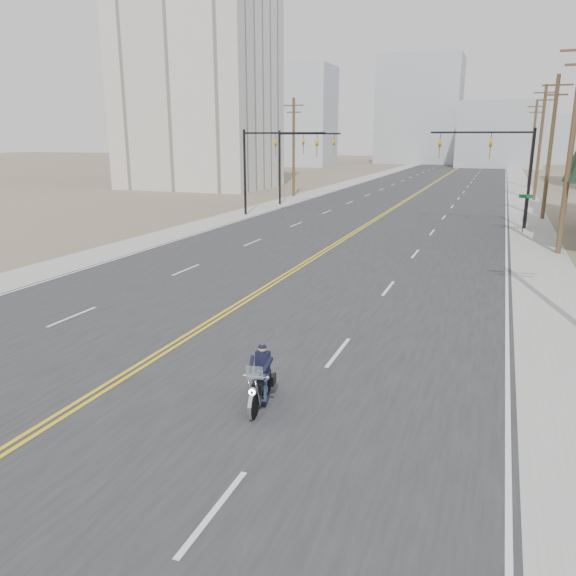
# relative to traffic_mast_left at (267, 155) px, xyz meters

# --- Properties ---
(ground_plane) EXTENTS (400.00, 400.00, 0.00)m
(ground_plane) POSITION_rel_traffic_mast_left_xyz_m (8.98, -32.00, -4.94)
(ground_plane) COLOR #776D56
(ground_plane) RESTS_ON ground
(road) EXTENTS (20.00, 200.00, 0.01)m
(road) POSITION_rel_traffic_mast_left_xyz_m (8.98, 38.00, -4.93)
(road) COLOR #303033
(road) RESTS_ON ground
(sidewalk_left) EXTENTS (3.00, 200.00, 0.01)m
(sidewalk_left) POSITION_rel_traffic_mast_left_xyz_m (-2.52, 38.00, -4.93)
(sidewalk_left) COLOR #A5A5A0
(sidewalk_left) RESTS_ON ground
(sidewalk_right) EXTENTS (3.00, 200.00, 0.01)m
(sidewalk_right) POSITION_rel_traffic_mast_left_xyz_m (20.48, 38.00, -4.93)
(sidewalk_right) COLOR #A5A5A0
(sidewalk_right) RESTS_ON ground
(traffic_mast_left) EXTENTS (7.10, 0.26, 7.00)m
(traffic_mast_left) POSITION_rel_traffic_mast_left_xyz_m (0.00, 0.00, 0.00)
(traffic_mast_left) COLOR black
(traffic_mast_left) RESTS_ON ground
(traffic_mast_right) EXTENTS (7.10, 0.26, 7.00)m
(traffic_mast_right) POSITION_rel_traffic_mast_left_xyz_m (17.95, 0.00, 0.00)
(traffic_mast_right) COLOR black
(traffic_mast_right) RESTS_ON ground
(traffic_mast_far) EXTENTS (6.10, 0.26, 7.00)m
(traffic_mast_far) POSITION_rel_traffic_mast_left_xyz_m (-0.33, 8.00, -0.06)
(traffic_mast_far) COLOR black
(traffic_mast_far) RESTS_ON ground
(street_sign) EXTENTS (0.90, 0.06, 2.62)m
(street_sign) POSITION_rel_traffic_mast_left_xyz_m (19.78, -2.00, -3.13)
(street_sign) COLOR black
(street_sign) RESTS_ON ground
(utility_pole_b) EXTENTS (2.20, 0.30, 11.50)m
(utility_pole_b) POSITION_rel_traffic_mast_left_xyz_m (21.48, -9.00, 1.05)
(utility_pole_b) COLOR brown
(utility_pole_b) RESTS_ON ground
(utility_pole_c) EXTENTS (2.20, 0.30, 11.00)m
(utility_pole_c) POSITION_rel_traffic_mast_left_xyz_m (21.48, 6.00, 0.79)
(utility_pole_c) COLOR brown
(utility_pole_c) RESTS_ON ground
(utility_pole_d) EXTENTS (2.20, 0.30, 11.50)m
(utility_pole_d) POSITION_rel_traffic_mast_left_xyz_m (21.48, 21.00, 1.05)
(utility_pole_d) COLOR brown
(utility_pole_d) RESTS_ON ground
(utility_pole_e) EXTENTS (2.20, 0.30, 11.00)m
(utility_pole_e) POSITION_rel_traffic_mast_left_xyz_m (21.48, 38.00, 0.79)
(utility_pole_e) COLOR brown
(utility_pole_e) RESTS_ON ground
(utility_pole_left) EXTENTS (2.20, 0.30, 10.50)m
(utility_pole_left) POSITION_rel_traffic_mast_left_xyz_m (-3.52, 16.00, 0.54)
(utility_pole_left) COLOR brown
(utility_pole_left) RESTS_ON ground
(apartment_block) EXTENTS (18.00, 14.00, 30.00)m
(apartment_block) POSITION_rel_traffic_mast_left_xyz_m (-19.02, 23.00, 10.06)
(apartment_block) COLOR silver
(apartment_block) RESTS_ON ground
(haze_bldg_a) EXTENTS (14.00, 12.00, 22.00)m
(haze_bldg_a) POSITION_rel_traffic_mast_left_xyz_m (-26.02, 83.00, 6.06)
(haze_bldg_a) COLOR #B7BCC6
(haze_bldg_a) RESTS_ON ground
(haze_bldg_b) EXTENTS (18.00, 14.00, 14.00)m
(haze_bldg_b) POSITION_rel_traffic_mast_left_xyz_m (16.98, 93.00, 2.06)
(haze_bldg_b) COLOR #ADB2B7
(haze_bldg_b) RESTS_ON ground
(haze_bldg_d) EXTENTS (20.00, 15.00, 26.00)m
(haze_bldg_d) POSITION_rel_traffic_mast_left_xyz_m (-3.02, 108.00, 8.06)
(haze_bldg_d) COLOR #ADB2B7
(haze_bldg_d) RESTS_ON ground
(haze_bldg_e) EXTENTS (14.00, 14.00, 12.00)m
(haze_bldg_e) POSITION_rel_traffic_mast_left_xyz_m (33.98, 118.00, 1.06)
(haze_bldg_e) COLOR #B7BCC6
(haze_bldg_e) RESTS_ON ground
(haze_bldg_f) EXTENTS (12.00, 12.00, 16.00)m
(haze_bldg_f) POSITION_rel_traffic_mast_left_xyz_m (-41.02, 98.00, 3.06)
(haze_bldg_f) COLOR #ADB2B7
(haze_bldg_f) RESTS_ON ground
(motorcyclist) EXTENTS (1.11, 2.01, 1.48)m
(motorcyclist) POSITION_rel_traffic_mast_left_xyz_m (13.13, -31.98, -4.19)
(motorcyclist) COLOR black
(motorcyclist) RESTS_ON ground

